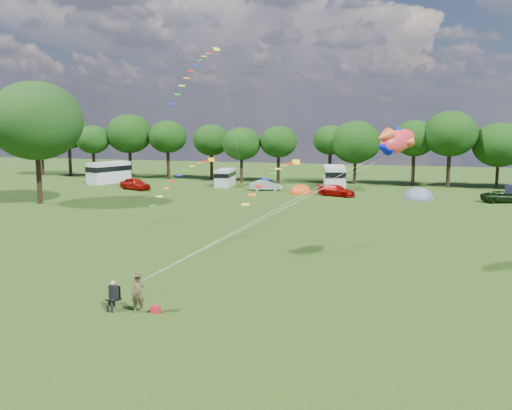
% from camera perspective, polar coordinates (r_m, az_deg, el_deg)
% --- Properties ---
extents(ground_plane, '(180.00, 180.00, 0.00)m').
position_cam_1_polar(ground_plane, '(28.86, -4.20, -10.24)').
color(ground_plane, black).
rests_on(ground_plane, ground).
extents(tree_line, '(102.98, 10.98, 10.27)m').
position_cam_1_polar(tree_line, '(80.88, 12.45, 6.40)').
color(tree_line, black).
rests_on(tree_line, ground).
extents(big_tree, '(10.00, 10.00, 13.28)m').
position_cam_1_polar(big_tree, '(66.45, -21.17, 7.86)').
color(big_tree, black).
rests_on(big_tree, ground).
extents(car_a, '(5.01, 3.51, 1.56)m').
position_cam_1_polar(car_a, '(76.32, -12.00, 2.09)').
color(car_a, '#8F0D06').
rests_on(car_a, ground).
extents(car_b, '(4.02, 2.63, 1.33)m').
position_cam_1_polar(car_b, '(73.94, 0.99, 1.98)').
color(car_b, '#9EA0A6').
rests_on(car_b, ground).
extents(car_c, '(4.80, 3.26, 1.33)m').
position_cam_1_polar(car_c, '(69.27, 8.06, 1.44)').
color(car_c, '#940704').
rests_on(car_c, ground).
extents(car_d, '(5.07, 3.35, 1.27)m').
position_cam_1_polar(car_d, '(69.10, 23.45, 0.76)').
color(car_d, black).
rests_on(car_d, ground).
extents(campervan_a, '(4.86, 6.69, 3.02)m').
position_cam_1_polar(campervan_a, '(84.81, -14.50, 3.23)').
color(campervan_a, silver).
rests_on(campervan_a, ground).
extents(campervan_b, '(2.39, 4.89, 2.32)m').
position_cam_1_polar(campervan_b, '(78.75, -3.11, 2.81)').
color(campervan_b, '#BBBBBD').
rests_on(campervan_b, ground).
extents(campervan_c, '(3.70, 6.55, 3.03)m').
position_cam_1_polar(campervan_c, '(76.06, 7.85, 2.82)').
color(campervan_c, silver).
rests_on(campervan_c, ground).
extents(tent_orange, '(2.86, 3.14, 2.24)m').
position_cam_1_polar(tent_orange, '(71.13, 4.47, 1.17)').
color(tent_orange, '#CB450C').
rests_on(tent_orange, ground).
extents(tent_greyblue, '(3.61, 3.96, 2.69)m').
position_cam_1_polar(tent_greyblue, '(68.80, 15.95, 0.60)').
color(tent_greyblue, slate).
rests_on(tent_greyblue, ground).
extents(kite_flyer, '(0.76, 0.59, 1.86)m').
position_cam_1_polar(kite_flyer, '(28.48, -11.72, -8.69)').
color(kite_flyer, '#4D4129').
rests_on(kite_flyer, ground).
extents(camp_chair, '(0.73, 0.74, 1.47)m').
position_cam_1_polar(camp_chair, '(29.18, -14.03, -8.45)').
color(camp_chair, '#99999E').
rests_on(camp_chair, ground).
extents(kite_bag, '(0.49, 0.36, 0.32)m').
position_cam_1_polar(kite_bag, '(28.52, -10.03, -10.25)').
color(kite_bag, red).
rests_on(kite_bag, ground).
extents(fish_kite, '(2.91, 3.74, 2.04)m').
position_cam_1_polar(fish_kite, '(35.23, 13.72, 6.23)').
color(fish_kite, red).
rests_on(fish_kite, ground).
extents(streamer_kite_a, '(3.38, 5.60, 5.77)m').
position_cam_1_polar(streamer_kite_a, '(57.28, -5.76, 13.62)').
color(streamer_kite_a, yellow).
rests_on(streamer_kite_a, ground).
extents(streamer_kite_b, '(4.22, 4.55, 3.77)m').
position_cam_1_polar(streamer_kite_b, '(48.19, -6.86, 3.12)').
color(streamer_kite_b, orange).
rests_on(streamer_kite_b, ground).
extents(streamer_kite_c, '(3.12, 4.80, 2.78)m').
position_cam_1_polar(streamer_kite_c, '(39.47, 2.05, 3.07)').
color(streamer_kite_c, '#DEB80C').
rests_on(streamer_kite_c, ground).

